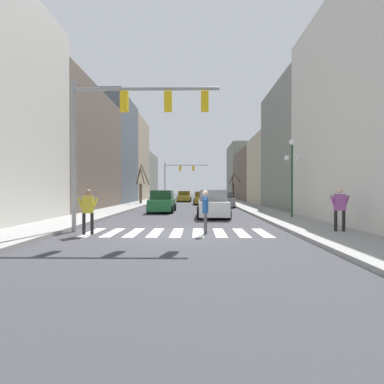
# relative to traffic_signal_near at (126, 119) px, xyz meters

# --- Properties ---
(ground_plane) EXTENTS (240.00, 240.00, 0.00)m
(ground_plane) POSITION_rel_traffic_signal_near_xyz_m (2.18, -0.66, -4.83)
(ground_plane) COLOR #38383D
(sidewalk_left) EXTENTS (2.77, 90.00, 0.15)m
(sidewalk_left) POSITION_rel_traffic_signal_near_xyz_m (-3.93, -0.66, -4.76)
(sidewalk_left) COLOR gray
(sidewalk_left) RESTS_ON ground_plane
(sidewalk_right) EXTENTS (2.77, 90.00, 0.15)m
(sidewalk_right) POSITION_rel_traffic_signal_near_xyz_m (8.29, -0.66, -4.76)
(sidewalk_right) COLOR gray
(sidewalk_right) RESTS_ON ground_plane
(building_row_left) EXTENTS (6.00, 57.89, 13.16)m
(building_row_left) POSITION_rel_traffic_signal_near_xyz_m (-8.31, 21.40, 0.93)
(building_row_left) COLOR beige
(building_row_left) RESTS_ON ground_plane
(building_row_right) EXTENTS (6.00, 60.64, 11.65)m
(building_row_right) POSITION_rel_traffic_signal_near_xyz_m (12.68, 22.35, 0.23)
(building_row_right) COLOR beige
(building_row_right) RESTS_ON ground_plane
(crosswalk_stripes) EXTENTS (7.65, 2.60, 0.01)m
(crosswalk_stripes) POSITION_rel_traffic_signal_near_xyz_m (2.18, -0.25, -4.83)
(crosswalk_stripes) COLOR white
(crosswalk_stripes) RESTS_ON ground_plane
(traffic_signal_near) EXTENTS (6.37, 0.28, 6.54)m
(traffic_signal_near) POSITION_rel_traffic_signal_near_xyz_m (0.00, 0.00, 0.00)
(traffic_signal_near) COLOR gray
(traffic_signal_near) RESTS_ON ground_plane
(traffic_signal_far) EXTENTS (7.40, 0.28, 6.25)m
(traffic_signal_far) POSITION_rel_traffic_signal_near_xyz_m (-0.13, 36.98, -0.26)
(traffic_signal_far) COLOR gray
(traffic_signal_far) RESTS_ON ground_plane
(street_lamp_right_corner) EXTENTS (0.95, 0.36, 4.71)m
(street_lamp_right_corner) POSITION_rel_traffic_signal_near_xyz_m (8.78, 5.32, -1.37)
(street_lamp_right_corner) COLOR #1E4C2D
(street_lamp_right_corner) RESTS_ON sidewalk_right
(car_parked_left_far) EXTENTS (2.15, 4.19, 1.64)m
(car_parked_left_far) POSITION_rel_traffic_signal_near_xyz_m (-1.35, 21.83, -4.06)
(car_parked_left_far) COLOR white
(car_parked_left_far) RESTS_ON ground_plane
(car_parked_left_near) EXTENTS (2.02, 4.60, 1.55)m
(car_parked_left_near) POSITION_rel_traffic_signal_near_xyz_m (3.64, 23.37, -4.10)
(car_parked_left_near) COLOR #A38423
(car_parked_left_near) RESTS_ON ground_plane
(car_parked_right_far) EXTENTS (2.05, 4.85, 1.56)m
(car_parked_right_far) POSITION_rel_traffic_signal_near_xyz_m (1.18, 31.29, -4.10)
(car_parked_right_far) COLOR #A38423
(car_parked_right_far) RESTS_ON ground_plane
(car_parked_right_mid) EXTENTS (2.00, 4.77, 1.54)m
(car_parked_right_mid) POSITION_rel_traffic_signal_near_xyz_m (5.79, 17.97, -4.10)
(car_parked_right_mid) COLOR gray
(car_parked_right_mid) RESTS_ON ground_plane
(car_driving_away_lane) EXTENTS (2.00, 4.60, 1.74)m
(car_driving_away_lane) POSITION_rel_traffic_signal_near_xyz_m (0.27, 11.08, -4.03)
(car_driving_away_lane) COLOR #236B38
(car_driving_away_lane) RESTS_ON ground_plane
(car_at_intersection) EXTENTS (2.08, 4.70, 1.79)m
(car_at_intersection) POSITION_rel_traffic_signal_near_xyz_m (4.07, 6.76, -4.00)
(car_at_intersection) COLOR white
(car_at_intersection) RESTS_ON ground_plane
(pedestrian_near_right_corner) EXTENTS (0.76, 0.29, 1.76)m
(pedestrian_near_right_corner) POSITION_rel_traffic_signal_near_xyz_m (8.74, -0.80, -3.64)
(pedestrian_near_right_corner) COLOR black
(pedestrian_near_right_corner) RESTS_ON sidewalk_right
(pedestrian_on_right_sidewalk) EXTENTS (0.79, 0.33, 1.83)m
(pedestrian_on_right_sidewalk) POSITION_rel_traffic_signal_near_xyz_m (-1.38, -0.84, -3.75)
(pedestrian_on_right_sidewalk) COLOR black
(pedestrian_on_right_sidewalk) RESTS_ON ground_plane
(pedestrian_crossing_street) EXTENTS (0.26, 0.77, 1.79)m
(pedestrian_crossing_street) POSITION_rel_traffic_signal_near_xyz_m (3.38, -0.46, -3.78)
(pedestrian_crossing_street) COLOR #4C4C51
(pedestrian_crossing_street) RESTS_ON ground_plane
(street_tree_left_near) EXTENTS (1.88, 1.45, 4.39)m
(street_tree_left_near) POSITION_rel_traffic_signal_near_xyz_m (8.72, 33.70, -2.79)
(street_tree_left_near) COLOR #473828
(street_tree_left_near) RESTS_ON sidewalk_right
(street_tree_right_far) EXTENTS (2.05, 2.56, 4.73)m
(street_tree_right_far) POSITION_rel_traffic_signal_near_xyz_m (-3.66, 22.89, -2.62)
(street_tree_right_far) COLOR brown
(street_tree_right_far) RESTS_ON sidewalk_left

